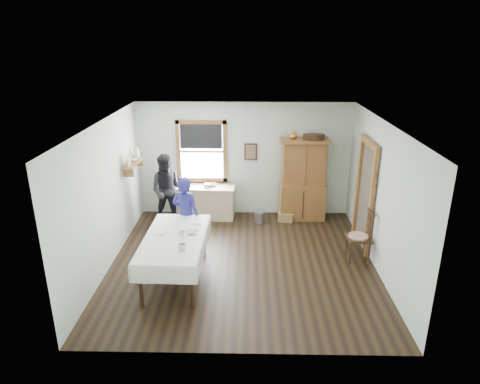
{
  "coord_description": "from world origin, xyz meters",
  "views": [
    {
      "loc": [
        0.11,
        -7.24,
        4.1
      ],
      "look_at": [
        -0.05,
        0.3,
        1.34
      ],
      "focal_mm": 32.0,
      "sensor_mm": 36.0,
      "label": 1
    }
  ],
  "objects_px": {
    "figure_dark": "(168,193)",
    "pail": "(260,217)",
    "work_counter": "(206,202)",
    "dining_table": "(175,258)",
    "woman_blue": "(186,218)",
    "china_hutch": "(303,180)",
    "spindle_chair": "(359,236)",
    "wicker_basket": "(286,217)"
  },
  "relations": [
    {
      "from": "work_counter",
      "to": "china_hutch",
      "type": "xyz_separation_m",
      "value": [
        2.27,
        0.02,
        0.57
      ]
    },
    {
      "from": "china_hutch",
      "to": "woman_blue",
      "type": "bearing_deg",
      "value": -146.47
    },
    {
      "from": "work_counter",
      "to": "china_hutch",
      "type": "height_order",
      "value": "china_hutch"
    },
    {
      "from": "china_hutch",
      "to": "woman_blue",
      "type": "distance_m",
      "value": 3.04
    },
    {
      "from": "pail",
      "to": "woman_blue",
      "type": "relative_size",
      "value": 0.18
    },
    {
      "from": "work_counter",
      "to": "spindle_chair",
      "type": "distance_m",
      "value": 3.71
    },
    {
      "from": "work_counter",
      "to": "china_hutch",
      "type": "distance_m",
      "value": 2.34
    },
    {
      "from": "spindle_chair",
      "to": "figure_dark",
      "type": "xyz_separation_m",
      "value": [
        -3.93,
        1.57,
        0.26
      ]
    },
    {
      "from": "wicker_basket",
      "to": "work_counter",
      "type": "bearing_deg",
      "value": 174.96
    },
    {
      "from": "work_counter",
      "to": "wicker_basket",
      "type": "height_order",
      "value": "work_counter"
    },
    {
      "from": "work_counter",
      "to": "wicker_basket",
      "type": "xyz_separation_m",
      "value": [
        1.88,
        -0.17,
        -0.29
      ]
    },
    {
      "from": "dining_table",
      "to": "spindle_chair",
      "type": "xyz_separation_m",
      "value": [
        3.4,
        0.74,
        0.11
      ]
    },
    {
      "from": "dining_table",
      "to": "wicker_basket",
      "type": "relative_size",
      "value": 5.98
    },
    {
      "from": "work_counter",
      "to": "figure_dark",
      "type": "height_order",
      "value": "figure_dark"
    },
    {
      "from": "work_counter",
      "to": "woman_blue",
      "type": "bearing_deg",
      "value": -93.84
    },
    {
      "from": "pail",
      "to": "woman_blue",
      "type": "height_order",
      "value": "woman_blue"
    },
    {
      "from": "woman_blue",
      "to": "spindle_chair",
      "type": "bearing_deg",
      "value": -163.79
    },
    {
      "from": "dining_table",
      "to": "pail",
      "type": "height_order",
      "value": "dining_table"
    },
    {
      "from": "wicker_basket",
      "to": "figure_dark",
      "type": "relative_size",
      "value": 0.22
    },
    {
      "from": "china_hutch",
      "to": "figure_dark",
      "type": "height_order",
      "value": "china_hutch"
    },
    {
      "from": "china_hutch",
      "to": "pail",
      "type": "xyz_separation_m",
      "value": [
        -1.0,
        -0.26,
        -0.83
      ]
    },
    {
      "from": "figure_dark",
      "to": "wicker_basket",
      "type": "bearing_deg",
      "value": 4.31
    },
    {
      "from": "dining_table",
      "to": "china_hutch",
      "type": "bearing_deg",
      "value": 47.22
    },
    {
      "from": "wicker_basket",
      "to": "pail",
      "type": "bearing_deg",
      "value": -172.95
    },
    {
      "from": "china_hutch",
      "to": "pail",
      "type": "relative_size",
      "value": 7.22
    },
    {
      "from": "pail",
      "to": "wicker_basket",
      "type": "xyz_separation_m",
      "value": [
        0.61,
        0.08,
        -0.03
      ]
    },
    {
      "from": "spindle_chair",
      "to": "wicker_basket",
      "type": "height_order",
      "value": "spindle_chair"
    },
    {
      "from": "work_counter",
      "to": "pail",
      "type": "relative_size",
      "value": 5.16
    },
    {
      "from": "work_counter",
      "to": "figure_dark",
      "type": "relative_size",
      "value": 0.89
    },
    {
      "from": "spindle_chair",
      "to": "wicker_basket",
      "type": "relative_size",
      "value": 3.01
    },
    {
      "from": "dining_table",
      "to": "woman_blue",
      "type": "height_order",
      "value": "woman_blue"
    },
    {
      "from": "woman_blue",
      "to": "work_counter",
      "type": "bearing_deg",
      "value": -76.27
    },
    {
      "from": "dining_table",
      "to": "pail",
      "type": "bearing_deg",
      "value": 58.13
    },
    {
      "from": "china_hutch",
      "to": "dining_table",
      "type": "xyz_separation_m",
      "value": [
        -2.55,
        -2.76,
        -0.55
      ]
    },
    {
      "from": "dining_table",
      "to": "pail",
      "type": "distance_m",
      "value": 2.95
    },
    {
      "from": "work_counter",
      "to": "woman_blue",
      "type": "distance_m",
      "value": 1.76
    },
    {
      "from": "woman_blue",
      "to": "china_hutch",
      "type": "bearing_deg",
      "value": -124.18
    },
    {
      "from": "figure_dark",
      "to": "pail",
      "type": "bearing_deg",
      "value": 3.83
    },
    {
      "from": "china_hutch",
      "to": "figure_dark",
      "type": "xyz_separation_m",
      "value": [
        -3.08,
        -0.44,
        -0.19
      ]
    },
    {
      "from": "pail",
      "to": "figure_dark",
      "type": "relative_size",
      "value": 0.17
    },
    {
      "from": "pail",
      "to": "spindle_chair",
      "type": "bearing_deg",
      "value": -43.4
    },
    {
      "from": "pail",
      "to": "figure_dark",
      "type": "bearing_deg",
      "value": -175.04
    }
  ]
}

